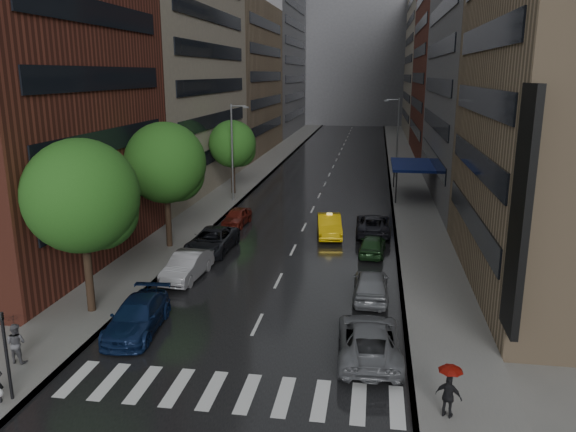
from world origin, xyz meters
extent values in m
plane|color=gray|center=(0.00, 0.00, 0.00)|extent=(220.00, 220.00, 0.00)
cube|color=black|center=(0.00, 50.00, 0.01)|extent=(14.00, 140.00, 0.01)
cube|color=gray|center=(-9.00, 50.00, 0.07)|extent=(4.00, 140.00, 0.15)
cube|color=gray|center=(9.00, 50.00, 0.07)|extent=(4.00, 140.00, 0.15)
cube|color=silver|center=(-6.10, -2.00, 0.01)|extent=(0.55, 2.80, 0.01)
cube|color=silver|center=(-4.70, -2.00, 0.01)|extent=(0.55, 2.80, 0.01)
cube|color=silver|center=(-3.30, -2.00, 0.01)|extent=(0.55, 2.80, 0.01)
cube|color=silver|center=(-1.90, -2.00, 0.01)|extent=(0.55, 2.80, 0.01)
cube|color=silver|center=(-0.50, -2.00, 0.01)|extent=(0.55, 2.80, 0.01)
cube|color=silver|center=(0.90, -2.00, 0.01)|extent=(0.55, 2.80, 0.01)
cube|color=silver|center=(2.30, -2.00, 0.01)|extent=(0.55, 2.80, 0.01)
cube|color=silver|center=(3.70, -2.00, 0.01)|extent=(0.55, 2.80, 0.01)
cube|color=silver|center=(5.10, -2.00, 0.01)|extent=(0.55, 2.80, 0.01)
cube|color=silver|center=(6.50, -2.00, 0.01)|extent=(0.55, 2.80, 0.01)
cube|color=maroon|center=(-15.00, 12.00, 13.00)|extent=(8.00, 20.00, 26.00)
cube|color=gray|center=(-15.00, 36.00, 17.00)|extent=(8.00, 28.00, 34.00)
cube|color=#937A5B|center=(-15.00, 64.00, 11.00)|extent=(8.00, 28.00, 22.00)
cube|color=slate|center=(-15.00, 94.00, 19.00)|extent=(8.00, 32.00, 38.00)
cube|color=#937A5B|center=(15.00, 12.00, 15.00)|extent=(8.00, 20.00, 30.00)
cube|color=slate|center=(15.00, 36.00, 12.00)|extent=(8.00, 28.00, 24.00)
cube|color=maroon|center=(15.00, 64.00, 18.00)|extent=(8.00, 28.00, 36.00)
cube|color=gray|center=(15.00, 94.00, 14.00)|extent=(8.00, 32.00, 28.00)
cube|color=black|center=(11.10, 2.00, 6.50)|extent=(0.30, 2.20, 10.00)
cube|color=slate|center=(0.00, 118.00, 16.00)|extent=(40.00, 14.00, 32.00)
cylinder|color=#382619|center=(-8.60, 4.05, 2.44)|extent=(0.40, 0.40, 4.88)
sphere|color=#1E5116|center=(-8.60, 4.05, 6.10)|extent=(5.58, 5.58, 5.58)
cylinder|color=#382619|center=(-8.60, 15.17, 2.40)|extent=(0.40, 0.40, 4.80)
sphere|color=#1E5116|center=(-8.60, 15.17, 6.00)|extent=(5.49, 5.49, 5.49)
cylinder|color=#382619|center=(-8.60, 33.21, 2.04)|extent=(0.40, 0.40, 4.08)
sphere|color=#1E5116|center=(-8.60, 33.21, 5.10)|extent=(4.66, 4.66, 4.66)
imported|color=#E4B00C|center=(2.17, 19.83, 0.81)|extent=(2.35, 5.08, 1.61)
imported|color=#0D1D40|center=(-5.40, 2.39, 0.77)|extent=(2.58, 5.45, 1.53)
imported|color=gray|center=(-5.40, 9.55, 0.78)|extent=(2.02, 4.88, 1.57)
imported|color=black|center=(-5.40, 14.75, 0.79)|extent=(2.82, 5.78, 1.58)
imported|color=#5F1A13|center=(-5.40, 21.75, 0.70)|extent=(1.91, 4.20, 1.40)
imported|color=slate|center=(5.40, 1.63, 0.79)|extent=(2.92, 5.80, 1.58)
imported|color=slate|center=(5.40, 8.14, 0.80)|extent=(1.92, 4.71, 1.60)
imported|color=#1A391A|center=(5.40, 15.79, 0.70)|extent=(1.90, 4.20, 1.40)
imported|color=black|center=(5.40, 20.89, 0.76)|extent=(2.61, 5.48, 1.51)
imported|color=#57565C|center=(-9.06, -1.36, 1.01)|extent=(0.88, 0.71, 1.71)
imported|color=black|center=(-9.06, -1.36, 1.80)|extent=(0.96, 0.98, 0.88)
imported|color=black|center=(8.21, -2.56, 0.94)|extent=(1.00, 0.72, 1.58)
imported|color=#9A150B|center=(8.21, -2.56, 1.80)|extent=(0.82, 0.82, 0.72)
cylinder|color=black|center=(-7.60, -3.90, 1.75)|extent=(0.12, 0.12, 3.20)
imported|color=black|center=(-7.60, -3.90, 3.15)|extent=(0.18, 0.15, 0.90)
cylinder|color=gray|center=(-7.80, 30.00, 4.65)|extent=(0.18, 0.18, 9.00)
cube|color=gray|center=(-6.40, 30.00, 8.85)|extent=(0.50, 0.22, 0.16)
cylinder|color=gray|center=(7.80, 45.00, 4.65)|extent=(0.18, 0.18, 9.00)
cube|color=gray|center=(6.40, 45.00, 8.85)|extent=(0.50, 0.22, 0.16)
cube|color=navy|center=(9.00, 35.00, 3.15)|extent=(4.00, 8.00, 0.25)
cylinder|color=black|center=(7.40, 31.20, 1.65)|extent=(0.12, 0.12, 3.00)
cylinder|color=black|center=(7.40, 38.80, 1.65)|extent=(0.12, 0.12, 3.00)
camera|label=1|loc=(5.36, -20.57, 11.85)|focal=35.00mm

